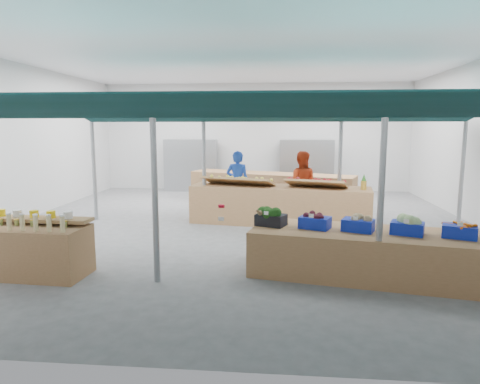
{
  "coord_description": "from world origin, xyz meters",
  "views": [
    {
      "loc": [
        0.95,
        -10.54,
        2.49
      ],
      "look_at": [
        0.14,
        -1.6,
        1.13
      ],
      "focal_mm": 32.0,
      "sensor_mm": 36.0,
      "label": 1
    }
  ],
  "objects": [
    {
      "name": "vendor_left",
      "position": [
        -0.22,
        1.52,
        0.92
      ],
      "size": [
        0.73,
        0.53,
        1.83
      ],
      "primitive_type": "imported",
      "rotation": [
        0.0,
        0.0,
        2.99
      ],
      "color": "#1A40AD",
      "rests_on": "floor"
    },
    {
      "name": "crate_carrots",
      "position": [
        3.8,
        -3.7,
        0.88
      ],
      "size": [
        0.59,
        0.51,
        0.29
      ],
      "rotation": [
        0.0,
        0.0,
        -0.38
      ],
      "color": "#0F23A3",
      "rests_on": "veg_counter"
    },
    {
      "name": "bottle_shelf",
      "position": [
        -3.2,
        -3.87,
        0.46
      ],
      "size": [
        1.95,
        1.24,
        1.12
      ],
      "rotation": [
        0.0,
        0.0,
        -0.06
      ],
      "color": "brown",
      "rests_on": "floor"
    },
    {
      "name": "crate_stack",
      "position": [
        4.01,
        -3.31,
        0.28
      ],
      "size": [
        0.55,
        0.46,
        0.57
      ],
      "primitive_type": "cube",
      "rotation": [
        0.0,
        0.0,
        0.3
      ],
      "color": "#0F23A3",
      "rests_on": "floor"
    },
    {
      "name": "apple_heap_red",
      "position": [
        1.89,
        0.18,
        1.15
      ],
      "size": [
        1.64,
        1.11,
        0.27
      ],
      "rotation": [
        0.0,
        0.0,
        -0.29
      ],
      "color": "#997247",
      "rests_on": "fruit_counter"
    },
    {
      "name": "pineapple",
      "position": [
        3.02,
        0.01,
        1.16
      ],
      "size": [
        0.14,
        0.14,
        0.39
      ],
      "rotation": [
        0.0,
        0.0,
        -0.29
      ],
      "color": "#8C6019",
      "rests_on": "fruit_counter"
    },
    {
      "name": "hall",
      "position": [
        0.0,
        1.44,
        2.65
      ],
      "size": [
        13.0,
        13.0,
        13.0
      ],
      "color": "silver",
      "rests_on": "ground"
    },
    {
      "name": "vendor_right",
      "position": [
        1.58,
        1.52,
        0.92
      ],
      "size": [
        0.98,
        0.82,
        1.83
      ],
      "primitive_type": "imported",
      "rotation": [
        0.0,
        0.0,
        2.99
      ],
      "color": "#BC3717",
      "rests_on": "floor"
    },
    {
      "name": "fruit_counter",
      "position": [
        0.98,
        0.42,
        0.49
      ],
      "size": [
        4.7,
        1.75,
        0.98
      ],
      "primitive_type": "cube",
      "rotation": [
        0.0,
        0.0,
        -0.15
      ],
      "color": "brown",
      "rests_on": "floor"
    },
    {
      "name": "sparrow",
      "position": [
        0.63,
        -3.22,
        1.02
      ],
      "size": [
        0.12,
        0.09,
        0.11
      ],
      "rotation": [
        0.0,
        0.0,
        -0.38
      ],
      "color": "brown",
      "rests_on": "crate_broccoli"
    },
    {
      "name": "crate_celeriac",
      "position": [
        2.29,
        -3.4,
        0.92
      ],
      "size": [
        0.59,
        0.51,
        0.31
      ],
      "rotation": [
        0.0,
        0.0,
        -0.38
      ],
      "color": "#0F23A3",
      "rests_on": "veg_counter"
    },
    {
      "name": "crate_cabbage",
      "position": [
        3.04,
        -3.55,
        0.93
      ],
      "size": [
        0.59,
        0.51,
        0.35
      ],
      "rotation": [
        0.0,
        0.0,
        -0.38
      ],
      "color": "#0F23A3",
      "rests_on": "veg_counter"
    },
    {
      "name": "back_shelving_right",
      "position": [
        2.0,
        6.0,
        1.0
      ],
      "size": [
        2.0,
        0.5,
        2.0
      ],
      "primitive_type": "cube",
      "color": "#B23F33",
      "rests_on": "floor"
    },
    {
      "name": "back_shelving_left",
      "position": [
        -2.5,
        6.0,
        1.0
      ],
      "size": [
        2.0,
        0.5,
        2.0
      ],
      "primitive_type": "cube",
      "color": "#B23F33",
      "rests_on": "floor"
    },
    {
      "name": "pole_ribbon",
      "position": [
        -0.06,
        -3.11,
        1.08
      ],
      "size": [
        0.12,
        0.12,
        0.28
      ],
      "color": "#B00B1F",
      "rests_on": "pole_grid"
    },
    {
      "name": "apple_heap_yellow",
      "position": [
        -0.11,
        0.48,
        1.15
      ],
      "size": [
        2.02,
        1.22,
        0.27
      ],
      "rotation": [
        0.0,
        0.0,
        -0.29
      ],
      "color": "#997247",
      "rests_on": "fruit_counter"
    },
    {
      "name": "veg_counter",
      "position": [
        2.5,
        -3.45,
        0.39
      ],
      "size": [
        4.14,
        2.05,
        0.77
      ],
      "primitive_type": "cube",
      "rotation": [
        0.0,
        0.0,
        -0.19
      ],
      "color": "brown",
      "rests_on": "floor"
    },
    {
      "name": "awnings",
      "position": [
        0.75,
        -1.75,
        2.78
      ],
      "size": [
        9.5,
        7.08,
        0.3
      ],
      "color": "#0A2D2B",
      "rests_on": "pole_grid"
    },
    {
      "name": "crate_broccoli",
      "position": [
        0.83,
        -3.12,
        0.93
      ],
      "size": [
        0.59,
        0.51,
        0.35
      ],
      "rotation": [
        0.0,
        0.0,
        -0.38
      ],
      "color": "black",
      "rests_on": "veg_counter"
    },
    {
      "name": "crate_beets",
      "position": [
        1.59,
        -3.27,
        0.9
      ],
      "size": [
        0.59,
        0.51,
        0.29
      ],
      "rotation": [
        0.0,
        0.0,
        -0.38
      ],
      "color": "#0F23A3",
      "rests_on": "veg_counter"
    },
    {
      "name": "far_counter",
      "position": [
        0.69,
        3.58,
        0.49
      ],
      "size": [
        5.55,
        2.78,
        0.99
      ],
      "primitive_type": "cube",
      "rotation": [
        0.0,
        0.0,
        -0.32
      ],
      "color": "brown",
      "rests_on": "floor"
    },
    {
      "name": "pole_grid",
      "position": [
        0.75,
        -1.75,
        1.81
      ],
      "size": [
        10.0,
        4.6,
        3.0
      ],
      "color": "gray",
      "rests_on": "floor"
    },
    {
      "name": "floor",
      "position": [
        0.0,
        0.0,
        0.0
      ],
      "size": [
        13.0,
        13.0,
        0.0
      ],
      "primitive_type": "plane",
      "color": "#5E5E60",
      "rests_on": "ground"
    }
  ]
}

